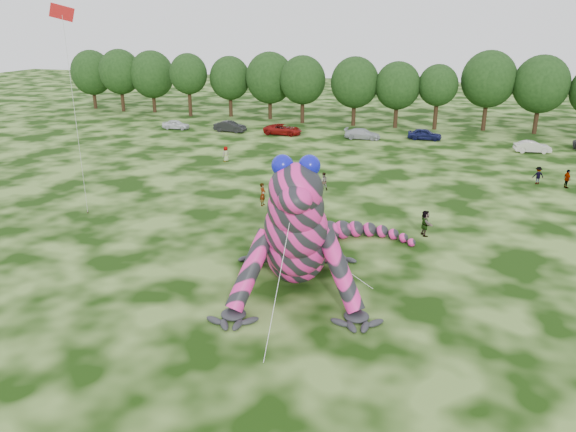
# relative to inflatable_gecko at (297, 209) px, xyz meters

# --- Properties ---
(ground) EXTENTS (240.00, 240.00, 0.00)m
(ground) POSITION_rel_inflatable_gecko_xyz_m (3.47, -7.58, -4.11)
(ground) COLOR #16330A
(ground) RESTS_ON ground
(inflatable_gecko) EXTENTS (17.81, 19.60, 8.22)m
(inflatable_gecko) POSITION_rel_inflatable_gecko_xyz_m (0.00, 0.00, 0.00)
(inflatable_gecko) COLOR #E9268C
(inflatable_gecko) RESTS_ON ground
(flying_kite) EXTENTS (3.56, 4.13, 15.62)m
(flying_kite) POSITION_rel_inflatable_gecko_xyz_m (-16.16, 2.31, 9.57)
(flying_kite) COLOR red
(flying_kite) RESTS_ON ground
(tree_0) EXTENTS (6.91, 6.22, 9.51)m
(tree_0) POSITION_rel_inflatable_gecko_xyz_m (-51.09, 51.65, 0.64)
(tree_0) COLOR black
(tree_0) RESTS_ON ground
(tree_1) EXTENTS (6.74, 6.07, 9.81)m
(tree_1) POSITION_rel_inflatable_gecko_xyz_m (-44.88, 50.47, 0.79)
(tree_1) COLOR black
(tree_1) RESTS_ON ground
(tree_2) EXTENTS (7.04, 6.34, 9.64)m
(tree_2) POSITION_rel_inflatable_gecko_xyz_m (-39.55, 51.18, 0.71)
(tree_2) COLOR black
(tree_2) RESTS_ON ground
(tree_3) EXTENTS (5.81, 5.23, 9.44)m
(tree_3) POSITION_rel_inflatable_gecko_xyz_m (-32.24, 49.49, 0.61)
(tree_3) COLOR black
(tree_3) RESTS_ON ground
(tree_4) EXTENTS (6.22, 5.60, 9.06)m
(tree_4) POSITION_rel_inflatable_gecko_xyz_m (-26.17, 51.13, 0.42)
(tree_4) COLOR black
(tree_4) RESTS_ON ground
(tree_5) EXTENTS (7.16, 6.44, 9.80)m
(tree_5) POSITION_rel_inflatable_gecko_xyz_m (-19.65, 50.85, 0.79)
(tree_5) COLOR black
(tree_5) RESTS_ON ground
(tree_6) EXTENTS (6.52, 5.86, 9.49)m
(tree_6) POSITION_rel_inflatable_gecko_xyz_m (-14.08, 49.10, 0.63)
(tree_6) COLOR black
(tree_6) RESTS_ON ground
(tree_7) EXTENTS (6.68, 6.01, 9.48)m
(tree_7) POSITION_rel_inflatable_gecko_xyz_m (-6.61, 49.22, 0.63)
(tree_7) COLOR black
(tree_7) RESTS_ON ground
(tree_8) EXTENTS (6.14, 5.53, 8.94)m
(tree_8) POSITION_rel_inflatable_gecko_xyz_m (-0.75, 49.40, 0.36)
(tree_8) COLOR black
(tree_8) RESTS_ON ground
(tree_9) EXTENTS (5.27, 4.74, 8.68)m
(tree_9) POSITION_rel_inflatable_gecko_xyz_m (4.54, 49.76, 0.23)
(tree_9) COLOR black
(tree_9) RESTS_ON ground
(tree_10) EXTENTS (7.09, 6.38, 10.50)m
(tree_10) POSITION_rel_inflatable_gecko_xyz_m (10.87, 51.00, 1.14)
(tree_10) COLOR black
(tree_10) RESTS_ON ground
(tree_11) EXTENTS (7.01, 6.31, 10.07)m
(tree_11) POSITION_rel_inflatable_gecko_xyz_m (17.26, 50.61, 0.92)
(tree_11) COLOR black
(tree_11) RESTS_ON ground
(car_0) EXTENTS (3.78, 1.76, 1.25)m
(car_0) POSITION_rel_inflatable_gecko_xyz_m (-29.18, 39.15, -3.49)
(car_0) COLOR silver
(car_0) RESTS_ON ground
(car_1) EXTENTS (4.38, 1.72, 1.42)m
(car_1) POSITION_rel_inflatable_gecko_xyz_m (-21.33, 39.55, -3.40)
(car_1) COLOR black
(car_1) RESTS_ON ground
(car_2) EXTENTS (4.96, 2.29, 1.38)m
(car_2) POSITION_rel_inflatable_gecko_xyz_m (-14.02, 39.89, -3.42)
(car_2) COLOR maroon
(car_2) RESTS_ON ground
(car_3) EXTENTS (4.50, 1.88, 1.30)m
(car_3) POSITION_rel_inflatable_gecko_xyz_m (-3.64, 40.30, -3.46)
(car_3) COLOR #B5B9BF
(car_3) RESTS_ON ground
(car_4) EXTENTS (4.14, 1.68, 1.41)m
(car_4) POSITION_rel_inflatable_gecko_xyz_m (3.85, 42.20, -3.41)
(car_4) COLOR #131744
(car_4) RESTS_ON ground
(car_5) EXTENTS (4.13, 2.03, 1.30)m
(car_5) POSITION_rel_inflatable_gecko_xyz_m (16.03, 38.72, -3.46)
(car_5) COLOR beige
(car_5) RESTS_ON ground
(spectator_5) EXTENTS (1.19, 1.78, 1.84)m
(spectator_5) POSITION_rel_inflatable_gecko_xyz_m (6.66, 8.81, -3.19)
(spectator_5) COLOR gray
(spectator_5) RESTS_ON ground
(spectator_1) EXTENTS (0.98, 0.91, 1.62)m
(spectator_1) POSITION_rel_inflatable_gecko_xyz_m (-2.79, 17.24, -3.30)
(spectator_1) COLOR gray
(spectator_1) RESTS_ON ground
(spectator_3) EXTENTS (0.76, 1.08, 1.70)m
(spectator_3) POSITION_rel_inflatable_gecko_xyz_m (17.73, 24.52, -3.26)
(spectator_3) COLOR gray
(spectator_3) RESTS_ON ground
(spectator_2) EXTENTS (1.18, 0.91, 1.62)m
(spectator_2) POSITION_rel_inflatable_gecko_xyz_m (15.39, 25.16, -3.30)
(spectator_2) COLOR gray
(spectator_2) RESTS_ON ground
(spectator_0) EXTENTS (0.47, 0.70, 1.87)m
(spectator_0) POSITION_rel_inflatable_gecko_xyz_m (-6.40, 11.62, -3.18)
(spectator_0) COLOR gray
(spectator_0) RESTS_ON ground
(spectator_4) EXTENTS (0.79, 0.92, 1.59)m
(spectator_4) POSITION_rel_inflatable_gecko_xyz_m (-15.24, 24.36, -3.32)
(spectator_4) COLOR gray
(spectator_4) RESTS_ON ground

